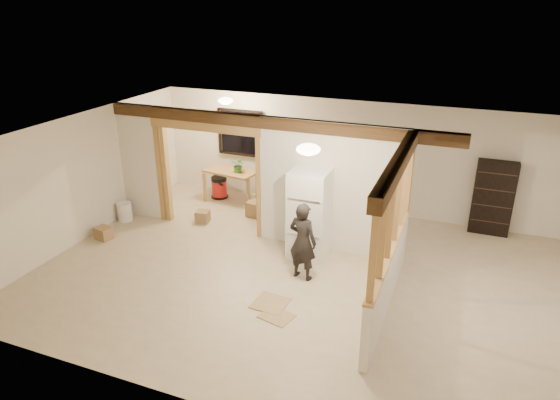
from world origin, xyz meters
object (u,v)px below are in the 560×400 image
at_px(shop_vac, 219,187).
at_px(bookshelf, 493,198).
at_px(woman, 303,241).
at_px(refrigerator, 310,214).
at_px(work_table, 231,186).

xyz_separation_m(shop_vac, bookshelf, (6.09, 0.31, 0.51)).
bearing_deg(woman, refrigerator, -67.85).
xyz_separation_m(woman, bookshelf, (3.00, 3.08, 0.07)).
height_order(refrigerator, bookshelf, refrigerator).
bearing_deg(woman, shop_vac, -30.44).
distance_m(refrigerator, bookshelf, 3.88).
xyz_separation_m(refrigerator, shop_vac, (-2.93, 1.94, -0.58)).
height_order(refrigerator, shop_vac, refrigerator).
relative_size(refrigerator, work_table, 1.37).
bearing_deg(woman, bookshelf, -122.72).
bearing_deg(bookshelf, shop_vac, -177.11).
bearing_deg(bookshelf, work_table, -175.86).
bearing_deg(refrigerator, work_table, 144.27).
distance_m(woman, bookshelf, 4.31).
distance_m(refrigerator, woman, 0.86).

